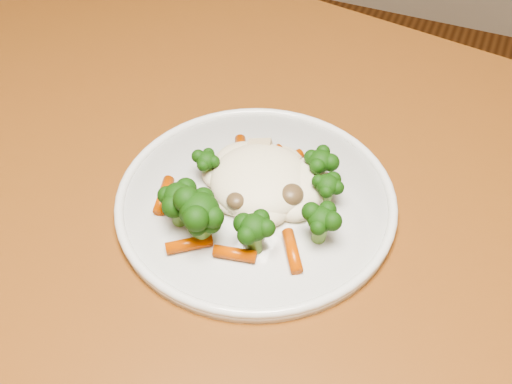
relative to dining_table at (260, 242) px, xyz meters
The scene contains 3 objects.
dining_table is the anchor object (origin of this frame).
plate 0.12m from the dining_table, 73.90° to the right, with size 0.29×0.29×0.01m, color silver.
meal 0.15m from the dining_table, 81.56° to the right, with size 0.20×0.18×0.05m.
Camera 1 is at (0.34, -0.66, 1.24)m, focal length 45.00 mm.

